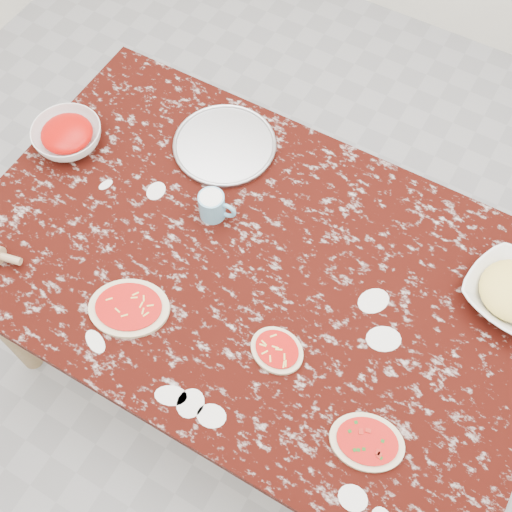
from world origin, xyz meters
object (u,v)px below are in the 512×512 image
object	(u,v)px
sauce_bowl	(68,136)
cheese_bowl	(512,294)
pizza_tray	(225,146)
flour_mug	(213,206)
worktable	(256,279)

from	to	relation	value
sauce_bowl	cheese_bowl	distance (m)	1.34
sauce_bowl	pizza_tray	bearing A→B (deg)	28.08
pizza_tray	flour_mug	bearing A→B (deg)	-66.13
worktable	flour_mug	bearing A→B (deg)	156.16
cheese_bowl	pizza_tray	bearing A→B (deg)	176.19
worktable	cheese_bowl	xyz separation A→B (m)	(0.63, 0.24, 0.11)
cheese_bowl	sauce_bowl	bearing A→B (deg)	-173.13
worktable	cheese_bowl	world-z (taller)	cheese_bowl
pizza_tray	sauce_bowl	world-z (taller)	sauce_bowl
flour_mug	sauce_bowl	bearing A→B (deg)	179.79
cheese_bowl	flour_mug	distance (m)	0.83
pizza_tray	sauce_bowl	bearing A→B (deg)	-151.92
worktable	pizza_tray	world-z (taller)	pizza_tray
worktable	cheese_bowl	bearing A→B (deg)	21.13
sauce_bowl	cheese_bowl	xyz separation A→B (m)	(1.33, 0.16, -0.00)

